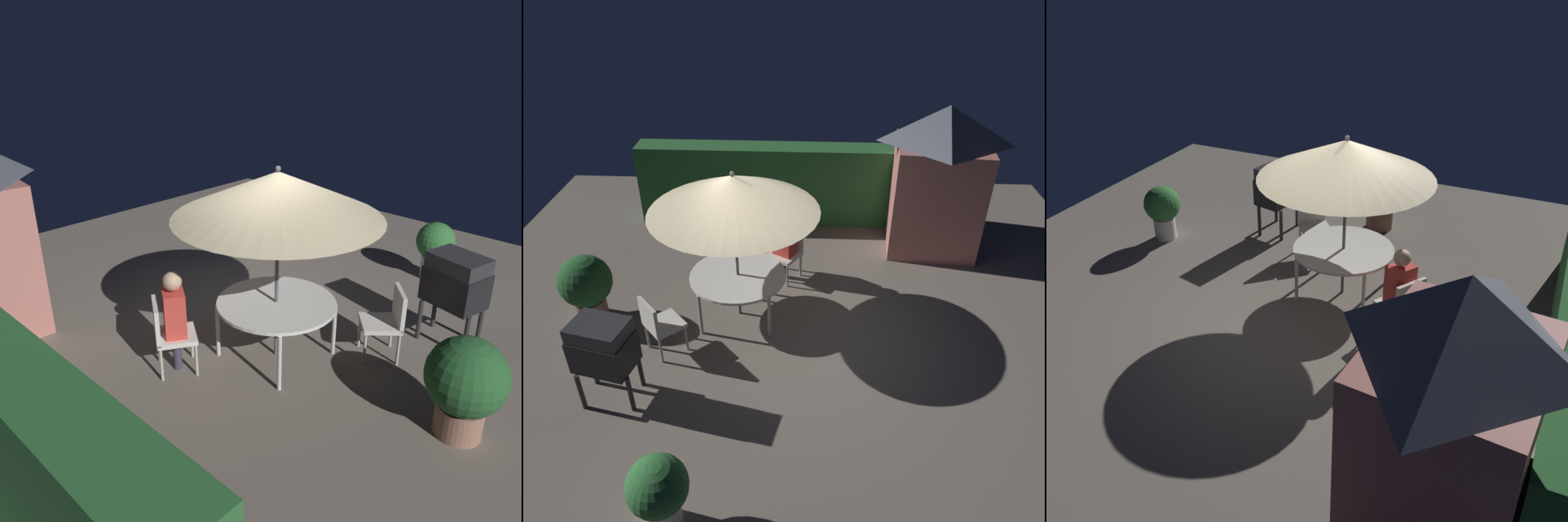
# 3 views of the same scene
# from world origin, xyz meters

# --- Properties ---
(ground_plane) EXTENTS (11.00, 11.00, 0.00)m
(ground_plane) POSITION_xyz_m (0.00, 0.00, 0.00)
(ground_plane) COLOR #6B6056
(hedge_backdrop) EXTENTS (6.27, 0.58, 1.57)m
(hedge_backdrop) POSITION_xyz_m (0.00, 3.50, 0.79)
(hedge_backdrop) COLOR #28602D
(hedge_backdrop) RESTS_ON ground
(garden_shed) EXTENTS (1.77, 1.54, 2.67)m
(garden_shed) POSITION_xyz_m (2.51, 2.58, 1.36)
(garden_shed) COLOR #B26B60
(garden_shed) RESTS_ON ground
(patio_table) EXTENTS (1.44, 1.44, 0.74)m
(patio_table) POSITION_xyz_m (-0.80, 0.35, 0.69)
(patio_table) COLOR white
(patio_table) RESTS_ON ground
(patio_umbrella) EXTENTS (2.40, 2.40, 2.38)m
(patio_umbrella) POSITION_xyz_m (-0.80, 0.35, 2.06)
(patio_umbrella) COLOR #4C4C51
(patio_umbrella) RESTS_ON ground
(bbq_grill) EXTENTS (0.79, 0.64, 1.20)m
(bbq_grill) POSITION_xyz_m (-2.20, -1.42, 0.85)
(bbq_grill) COLOR black
(bbq_grill) RESTS_ON ground
(chair_near_shed) EXTENTS (0.64, 0.64, 0.90)m
(chair_near_shed) POSITION_xyz_m (-0.11, 1.45, 0.52)
(chair_near_shed) COLOR silver
(chair_near_shed) RESTS_ON ground
(chair_far_side) EXTENTS (0.65, 0.65, 0.90)m
(chair_far_side) POSITION_xyz_m (-1.79, -0.56, 0.52)
(chair_far_side) COLOR silver
(chair_far_side) RESTS_ON ground
(potted_plant_by_shed) EXTENTS (0.79, 0.79, 1.07)m
(potted_plant_by_shed) POSITION_xyz_m (-3.06, 0.15, 0.61)
(potted_plant_by_shed) COLOR #936651
(potted_plant_by_shed) RESTS_ON ground
(potted_plant_by_grill) EXTENTS (0.61, 0.61, 0.94)m
(potted_plant_by_grill) POSITION_xyz_m (-1.13, -3.07, 0.55)
(potted_plant_by_grill) COLOR silver
(potted_plant_by_grill) RESTS_ON ground
(person_in_red) EXTENTS (0.42, 0.38, 1.26)m
(person_in_red) POSITION_xyz_m (-0.15, 1.38, 0.78)
(person_in_red) COLOR #CC3D33
(person_in_red) RESTS_ON ground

